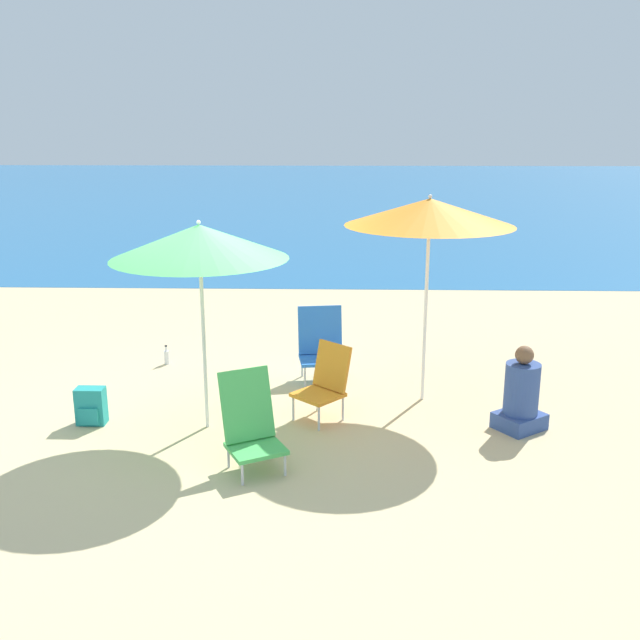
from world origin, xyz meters
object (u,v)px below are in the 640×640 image
object	(u,v)px
beach_chair_blue	(321,343)
water_bottle	(167,357)
beach_umbrella_orange	(430,212)
person_seated_near	(521,396)
beach_chair_orange	(325,381)
beach_umbrella_green	(199,242)
beach_chair_green	(251,423)
backpack_teal	(91,406)

from	to	relation	value
beach_chair_blue	water_bottle	size ratio (longest dim) A/B	3.43
beach_umbrella_orange	person_seated_near	distance (m)	2.05
beach_chair_orange	beach_umbrella_orange	bearing A→B (deg)	69.35
beach_umbrella_green	beach_chair_orange	bearing A→B (deg)	12.94
water_bottle	beach_chair_green	bearing A→B (deg)	-62.80
beach_umbrella_green	beach_chair_blue	distance (m)	2.31
beach_umbrella_green	beach_chair_blue	bearing A→B (deg)	53.21
beach_umbrella_green	beach_chair_green	distance (m)	1.75
beach_chair_orange	beach_umbrella_green	bearing A→B (deg)	-124.67
beach_chair_orange	backpack_teal	size ratio (longest dim) A/B	2.03
beach_chair_blue	beach_umbrella_orange	bearing A→B (deg)	-38.52
beach_umbrella_orange	water_bottle	xyz separation A→B (m)	(-3.07, 1.09, -1.94)
beach_chair_blue	beach_chair_green	size ratio (longest dim) A/B	0.99
beach_chair_orange	beach_chair_green	distance (m)	1.26
beach_chair_green	water_bottle	world-z (taller)	beach_chair_green
beach_chair_blue	beach_chair_green	distance (m)	2.35
beach_umbrella_green	beach_chair_blue	size ratio (longest dim) A/B	2.43
beach_chair_orange	backpack_teal	bearing A→B (deg)	-132.08
beach_chair_blue	backpack_teal	world-z (taller)	beach_chair_blue
beach_umbrella_green	beach_chair_green	xyz separation A→B (m)	(0.54, -0.82, -1.45)
beach_chair_green	beach_chair_blue	bearing A→B (deg)	48.86
person_seated_near	beach_chair_orange	bearing A→B (deg)	-131.86
beach_chair_blue	person_seated_near	world-z (taller)	person_seated_near
water_bottle	person_seated_near	bearing A→B (deg)	-25.10
beach_umbrella_green	person_seated_near	distance (m)	3.44
beach_chair_blue	water_bottle	bearing A→B (deg)	158.99
beach_chair_orange	person_seated_near	xyz separation A→B (m)	(1.92, -0.22, -0.06)
backpack_teal	beach_chair_green	bearing A→B (deg)	-26.81
person_seated_near	water_bottle	bearing A→B (deg)	-150.36
beach_chair_green	person_seated_near	world-z (taller)	same
beach_umbrella_orange	person_seated_near	xyz separation A→B (m)	(0.87, -0.76, -1.70)
beach_umbrella_green	beach_chair_green	world-z (taller)	beach_umbrella_green
beach_umbrella_green	beach_umbrella_orange	distance (m)	2.37
backpack_teal	beach_umbrella_orange	bearing A→B (deg)	12.66
backpack_teal	water_bottle	world-z (taller)	backpack_teal
beach_chair_orange	beach_chair_green	xyz separation A→B (m)	(-0.63, -1.09, 0.01)
person_seated_near	backpack_teal	distance (m)	4.27
beach_umbrella_green	beach_chair_orange	world-z (taller)	beach_umbrella_green
beach_chair_blue	person_seated_near	bearing A→B (deg)	-43.61
beach_chair_orange	water_bottle	bearing A→B (deg)	-176.40
beach_chair_green	person_seated_near	distance (m)	2.69
beach_umbrella_green	beach_chair_orange	xyz separation A→B (m)	(1.17, 0.27, -1.45)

